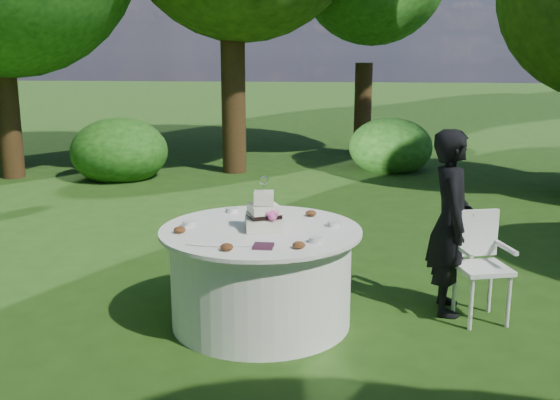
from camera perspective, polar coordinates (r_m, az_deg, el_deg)
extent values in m
plane|color=#1E3D10|center=(5.30, -1.64, -10.56)|extent=(80.00, 80.00, 0.00)
cube|color=#401B30|center=(4.57, -1.46, -4.04)|extent=(0.14, 0.14, 0.02)
ellipsoid|color=white|center=(4.63, -5.39, -3.92)|extent=(0.48, 0.07, 0.01)
imported|color=black|center=(5.46, 14.65, -1.89)|extent=(0.38, 0.56, 1.51)
cylinder|color=white|center=(5.16, -1.67, -6.79)|extent=(1.40, 1.40, 0.74)
cylinder|color=silver|center=(5.05, -1.70, -2.67)|extent=(1.56, 1.56, 0.03)
cube|color=silver|center=(5.01, -1.41, -2.02)|extent=(0.33, 0.33, 0.09)
cube|color=white|center=(4.98, -1.42, -0.91)|extent=(0.28, 0.28, 0.09)
cube|color=silver|center=(4.96, -1.43, 0.21)|extent=(0.16, 0.16, 0.09)
cube|color=black|center=(4.99, -1.42, -1.30)|extent=(0.30, 0.30, 0.03)
sphere|color=#F648BC|center=(4.88, -0.67, -1.39)|extent=(0.07, 0.07, 0.07)
cylinder|color=silver|center=(4.94, -1.43, 1.06)|extent=(0.01, 0.01, 0.05)
torus|color=silver|center=(4.93, -1.43, 1.74)|extent=(0.07, 0.02, 0.07)
cube|color=white|center=(5.41, 17.24, -5.69)|extent=(0.47, 0.47, 0.04)
cube|color=white|center=(5.49, 16.62, -2.76)|extent=(0.38, 0.13, 0.38)
cylinder|color=silver|center=(5.29, 16.30, -8.69)|extent=(0.03, 0.03, 0.42)
cylinder|color=silver|center=(5.42, 19.27, -8.36)|extent=(0.03, 0.03, 0.42)
cylinder|color=white|center=(5.55, 14.94, -7.57)|extent=(0.03, 0.03, 0.42)
cylinder|color=silver|center=(5.68, 17.80, -7.29)|extent=(0.03, 0.03, 0.42)
cube|color=white|center=(5.28, 15.59, -4.19)|extent=(0.12, 0.34, 0.03)
cube|color=silver|center=(5.44, 19.07, -3.93)|extent=(0.12, 0.34, 0.03)
cylinder|color=silver|center=(4.68, 3.13, -3.48)|extent=(0.10, 0.10, 0.04)
cylinder|color=silver|center=(5.11, 4.71, -2.10)|extent=(0.10, 0.10, 0.04)
cylinder|color=silver|center=(5.55, -4.17, -0.89)|extent=(0.10, 0.10, 0.04)
cylinder|color=silver|center=(5.15, -7.96, -2.06)|extent=(0.10, 0.10, 0.04)
ellipsoid|color=#562D16|center=(4.97, -8.73, -2.58)|extent=(0.09, 0.09, 0.05)
ellipsoid|color=#562D16|center=(4.51, -4.66, -4.10)|extent=(0.09, 0.09, 0.05)
ellipsoid|color=#562D16|center=(5.42, 2.71, -1.16)|extent=(0.09, 0.09, 0.05)
ellipsoid|color=#562D16|center=(4.54, 1.65, -3.94)|extent=(0.09, 0.09, 0.05)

